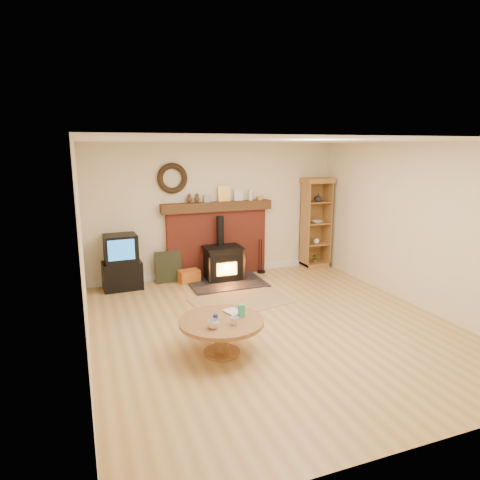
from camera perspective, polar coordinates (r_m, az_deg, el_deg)
name	(u,v)px	position (r m, az deg, el deg)	size (l,w,h in m)	color
ground	(274,326)	(6.30, 4.49, -11.32)	(5.50, 5.50, 0.00)	#B08749
room_shell	(272,207)	(5.91, 4.23, 4.44)	(5.02, 5.52, 2.61)	beige
chimney_breast	(217,236)	(8.44, -3.05, 0.55)	(2.20, 0.22, 1.78)	#973626
wood_stove	(223,265)	(8.18, -2.23, -3.29)	(1.40, 1.00, 1.23)	black
area_rug	(241,301)	(7.21, 0.09, -8.09)	(1.55, 1.06, 0.01)	brown
tv_unit	(122,263)	(7.98, -15.51, -2.98)	(0.70, 0.51, 1.00)	black
curio_cabinet	(315,223)	(9.17, 10.00, 2.26)	(0.61, 0.44, 1.89)	olive
firelog_box	(189,276)	(8.19, -6.79, -4.81)	(0.38, 0.24, 0.24)	gold
leaning_painting	(169,267)	(8.21, -9.50, -3.55)	(0.50, 0.03, 0.60)	black
fire_tools	(261,268)	(8.75, 2.81, -3.72)	(0.16, 0.16, 0.70)	black
coffee_table	(222,326)	(5.37, -2.46, -11.42)	(1.05, 1.05, 0.61)	brown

